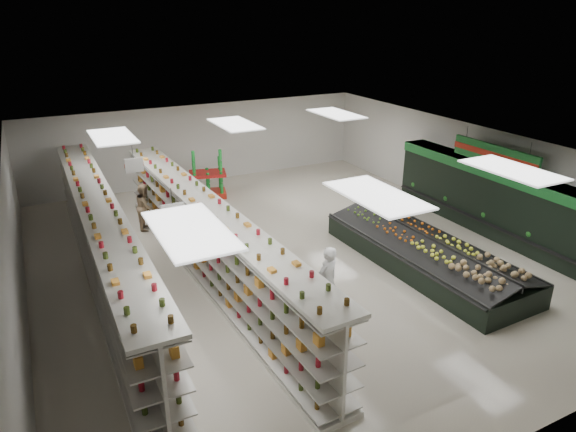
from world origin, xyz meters
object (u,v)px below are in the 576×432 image
gondola_center (208,243)px  soda_endcap (208,176)px  gondola_left (104,247)px  shopper_background (145,206)px  shopper_main (327,281)px  produce_island (424,252)px

gondola_center → soda_endcap: (2.06, 6.14, -0.14)m
gondola_left → shopper_background: bearing=61.4°
soda_endcap → shopper_background: soda_endcap is taller
soda_endcap → shopper_main: size_ratio=1.01×
produce_island → gondola_left: bearing=159.1°
gondola_left → produce_island: bearing=-20.6°
soda_endcap → shopper_background: 3.47m
gondola_left → soda_endcap: bearing=49.0°
gondola_center → soda_endcap: bearing=69.0°
gondola_center → soda_endcap: size_ratio=7.11×
gondola_center → shopper_background: gondola_center is taller
gondola_center → shopper_main: (1.88, -2.99, -0.12)m
soda_endcap → gondola_left: bearing=-131.3°
gondola_center → soda_endcap: 6.48m
shopper_main → shopper_background: (-2.64, 7.10, -0.10)m
gondola_left → gondola_center: size_ratio=1.04×
shopper_main → gondola_center: bearing=-75.0°
gondola_left → soda_endcap: gondola_left is taller
gondola_left → soda_endcap: 6.92m
gondola_left → gondola_center: (2.51, -0.94, -0.04)m
produce_island → shopper_main: (-3.70, -0.84, 0.43)m
shopper_main → soda_endcap: bearing=-108.2°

